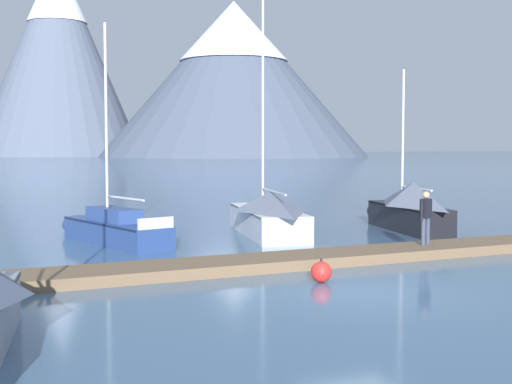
{
  "coord_description": "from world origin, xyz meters",
  "views": [
    {
      "loc": [
        -8.63,
        -13.67,
        3.42
      ],
      "look_at": [
        0.0,
        6.0,
        2.0
      ],
      "focal_mm": 48.87,
      "sensor_mm": 36.0,
      "label": 1
    }
  ],
  "objects_px": {
    "sailboat_mid_dock_starboard": "(407,207)",
    "mooring_buoy_channel_marker": "(321,272)",
    "sailboat_mid_dock_port": "(267,213)",
    "person_on_dock": "(426,215)",
    "sailboat_second_berth": "(110,228)"
  },
  "relations": [
    {
      "from": "sailboat_mid_dock_starboard",
      "to": "person_on_dock",
      "type": "xyz_separation_m",
      "value": [
        -3.25,
        -5.44,
        0.31
      ]
    },
    {
      "from": "sailboat_mid_dock_port",
      "to": "mooring_buoy_channel_marker",
      "type": "distance_m",
      "value": 9.73
    },
    {
      "from": "sailboat_second_berth",
      "to": "person_on_dock",
      "type": "distance_m",
      "value": 10.93
    },
    {
      "from": "sailboat_second_berth",
      "to": "sailboat_mid_dock_starboard",
      "type": "bearing_deg",
      "value": -6.26
    },
    {
      "from": "person_on_dock",
      "to": "mooring_buoy_channel_marker",
      "type": "height_order",
      "value": "person_on_dock"
    },
    {
      "from": "sailboat_mid_dock_port",
      "to": "mooring_buoy_channel_marker",
      "type": "height_order",
      "value": "sailboat_mid_dock_port"
    },
    {
      "from": "mooring_buoy_channel_marker",
      "to": "sailboat_mid_dock_port",
      "type": "bearing_deg",
      "value": 73.55
    },
    {
      "from": "sailboat_mid_dock_starboard",
      "to": "person_on_dock",
      "type": "distance_m",
      "value": 6.35
    },
    {
      "from": "mooring_buoy_channel_marker",
      "to": "person_on_dock",
      "type": "bearing_deg",
      "value": 27.13
    },
    {
      "from": "sailboat_second_berth",
      "to": "person_on_dock",
      "type": "height_order",
      "value": "sailboat_second_berth"
    },
    {
      "from": "sailboat_second_berth",
      "to": "sailboat_mid_dock_port",
      "type": "relative_size",
      "value": 0.84
    },
    {
      "from": "sailboat_mid_dock_starboard",
      "to": "mooring_buoy_channel_marker",
      "type": "bearing_deg",
      "value": -136.27
    },
    {
      "from": "sailboat_mid_dock_port",
      "to": "person_on_dock",
      "type": "bearing_deg",
      "value": -69.34
    },
    {
      "from": "sailboat_second_berth",
      "to": "sailboat_mid_dock_starboard",
      "type": "height_order",
      "value": "sailboat_second_berth"
    },
    {
      "from": "person_on_dock",
      "to": "mooring_buoy_channel_marker",
      "type": "bearing_deg",
      "value": -152.87
    }
  ]
}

